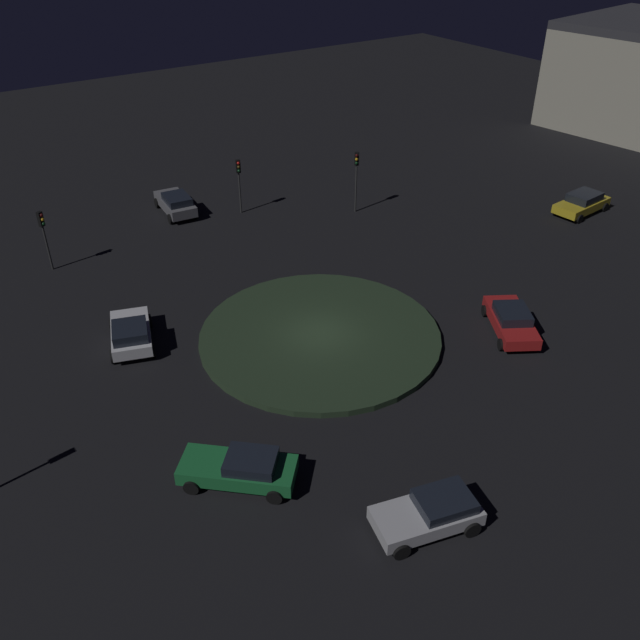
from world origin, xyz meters
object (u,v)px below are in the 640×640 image
object	(u,v)px
car_grey	(176,203)
traffic_light_southeast	(356,170)
car_red	(511,320)
car_green	(241,468)
traffic_light_northeast	(43,229)
car_silver	(430,513)
traffic_light_east	(239,176)
car_yellow	(582,203)
car_white	(131,333)

from	to	relation	value
car_grey	traffic_light_southeast	size ratio (longest dim) A/B	1.03
car_red	traffic_light_southeast	world-z (taller)	traffic_light_southeast
car_green	traffic_light_southeast	size ratio (longest dim) A/B	1.03
traffic_light_northeast	car_red	bearing A→B (deg)	9.91
car_silver	car_green	size ratio (longest dim) A/B	0.93
car_grey	car_green	size ratio (longest dim) A/B	1.00
traffic_light_east	car_silver	bearing A→B (deg)	-0.59
car_yellow	car_silver	xyz separation A→B (m)	(-14.75, 27.55, -0.04)
car_silver	car_white	bearing A→B (deg)	-60.15
car_red	traffic_light_east	bearing A→B (deg)	-137.23
car_grey	traffic_light_east	size ratio (longest dim) A/B	1.16
car_green	car_red	bearing A→B (deg)	-132.62
car_green	traffic_light_southeast	bearing A→B (deg)	-93.75
car_green	traffic_light_northeast	xyz separation A→B (m)	(21.56, 1.21, 1.98)
car_white	car_yellow	world-z (taller)	car_white
car_white	car_silver	xyz separation A→B (m)	(-16.94, -4.74, -0.06)
car_silver	traffic_light_east	xyz separation A→B (m)	(28.24, -7.63, 2.05)
traffic_light_northeast	traffic_light_east	bearing A→B (deg)	62.53
car_grey	car_red	xyz separation A→B (m)	(-23.55, -8.19, -0.09)
car_grey	traffic_light_east	distance (m)	4.95
car_silver	traffic_light_east	world-z (taller)	traffic_light_east
car_silver	car_grey	bearing A→B (deg)	-82.81
car_yellow	car_silver	world-z (taller)	car_yellow
car_red	traffic_light_east	xyz separation A→B (m)	(21.12, 4.35, 2.05)
car_silver	traffic_light_southeast	distance (m)	27.98
car_yellow	traffic_light_southeast	distance (m)	16.14
car_white	car_grey	size ratio (longest dim) A/B	0.95
car_white	car_red	world-z (taller)	car_white
car_white	car_silver	distance (m)	17.59
car_yellow	car_white	bearing A→B (deg)	171.31
car_red	traffic_light_southeast	distance (m)	17.08
car_green	traffic_light_northeast	bearing A→B (deg)	-44.14
car_yellow	car_green	distance (m)	33.38
car_silver	car_green	distance (m)	7.36
car_grey	car_red	bearing A→B (deg)	-155.09
traffic_light_northeast	car_green	bearing A→B (deg)	-28.25
car_red	traffic_light_northeast	world-z (taller)	traffic_light_northeast
traffic_light_east	traffic_light_northeast	distance (m)	13.46
car_green	traffic_light_northeast	world-z (taller)	traffic_light_northeast
traffic_light_southeast	traffic_light_east	bearing A→B (deg)	-79.67
traffic_light_east	car_white	bearing A→B (deg)	-33.05
car_red	car_silver	size ratio (longest dim) A/B	1.12
car_grey	car_red	world-z (taller)	car_grey
car_red	traffic_light_northeast	size ratio (longest dim) A/B	1.25
car_grey	car_red	distance (m)	24.94
car_green	traffic_light_east	distance (m)	25.68
car_white	traffic_light_northeast	world-z (taller)	traffic_light_northeast
car_yellow	car_grey	xyz separation A→B (m)	(15.92, 23.77, 0.05)
car_red	car_white	bearing A→B (deg)	-89.29
traffic_light_southeast	car_silver	bearing A→B (deg)	11.98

